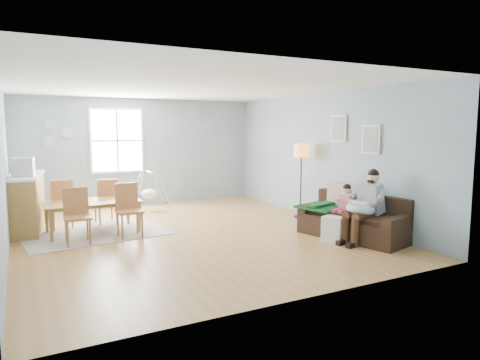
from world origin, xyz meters
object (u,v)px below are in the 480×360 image
sofa (355,223)px  toddler (344,201)px  chair_sw (77,212)px  chair_se (128,206)px  father (365,204)px  storage_cube (335,229)px  chair_nw (61,201)px  monitor (23,167)px  floor_lamp (301,157)px  chair_ne (107,198)px  dining_table (93,217)px  baby_swing (149,193)px  counter (26,202)px

sofa → toddler: (-0.12, 0.16, 0.38)m
chair_sw → chair_se: 0.90m
chair_sw → father: bearing=-26.2°
toddler → storage_cube: size_ratio=1.48×
storage_cube → chair_nw: (-4.15, 3.13, 0.33)m
father → chair_se: bearing=147.0°
monitor → chair_nw: bearing=8.8°
father → chair_nw: 5.69m
floor_lamp → chair_ne: (-3.91, 1.30, -0.81)m
floor_lamp → dining_table: size_ratio=0.95×
monitor → father: bearing=-32.5°
chair_sw → baby_swing: bearing=50.8°
chair_sw → baby_swing: 3.01m
toddler → floor_lamp: (0.30, 1.75, 0.69)m
sofa → counter: counter is taller
baby_swing → chair_sw: bearing=-129.2°
toddler → chair_se: 3.91m
floor_lamp → storage_cube: floor_lamp is taller
storage_cube → baby_swing: bearing=116.4°
counter → monitor: 0.79m
father → chair_sw: bearing=153.8°
sofa → chair_nw: chair_nw is taller
floor_lamp → dining_table: 4.45m
sofa → dining_table: size_ratio=1.20×
toddler → counter: (-5.09, 3.22, -0.10)m
dining_table → father: bearing=-37.2°
toddler → chair_se: chair_se is taller
counter → monitor: (-0.03, -0.37, 0.70)m
sofa → floor_lamp: bearing=84.6°
toddler → dining_table: bearing=149.1°
chair_ne → baby_swing: baby_swing is taller
sofa → chair_ne: bearing=139.2°
chair_se → chair_sw: bearing=-172.8°
dining_table → chair_nw: size_ratio=1.76×
dining_table → chair_nw: bearing=130.4°
sofa → chair_sw: chair_sw is taller
floor_lamp → counter: 5.63m
toddler → baby_swing: size_ratio=0.76×
monitor → sofa: bearing=-29.9°
chair_se → sofa: bearing=-29.2°
chair_sw → chair_ne: chair_sw is taller
floor_lamp → chair_nw: bearing=166.1°
chair_se → counter: counter is taller
father → floor_lamp: (0.23, 2.21, 0.67)m
storage_cube → counter: size_ratio=0.26×
baby_swing → floor_lamp: bearing=-39.9°
sofa → baby_swing: bearing=121.4°
counter → baby_swing: bearing=17.6°
toddler → floor_lamp: floor_lamp is taller
chair_ne → monitor: monitor is taller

